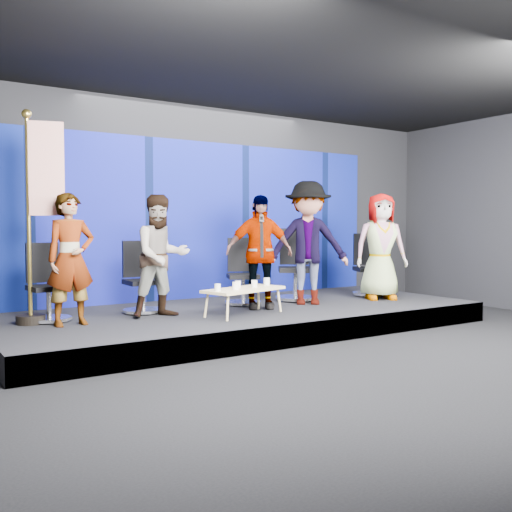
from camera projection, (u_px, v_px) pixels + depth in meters
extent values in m
plane|color=black|center=(363.00, 362.00, 6.27)|extent=(10.00, 10.00, 0.00)
cube|color=black|center=(198.00, 211.00, 9.54)|extent=(10.00, 0.02, 3.50)
cube|color=black|center=(367.00, 39.00, 6.09)|extent=(10.00, 8.00, 0.02)
cube|color=black|center=(245.00, 318.00, 8.36)|extent=(7.00, 3.00, 0.30)
cube|color=navy|center=(199.00, 220.00, 9.51)|extent=(7.00, 0.08, 2.60)
cylinder|color=silver|center=(49.00, 319.00, 7.15)|extent=(0.61, 0.61, 0.06)
cylinder|color=silver|center=(49.00, 303.00, 7.13)|extent=(0.06, 0.06, 0.37)
cube|color=black|center=(49.00, 288.00, 7.12)|extent=(0.49, 0.49, 0.06)
cube|color=black|center=(42.00, 263.00, 7.28)|extent=(0.41, 0.09, 0.51)
imported|color=black|center=(71.00, 259.00, 6.85)|extent=(0.62, 0.44, 1.60)
cylinder|color=silver|center=(143.00, 311.00, 7.85)|extent=(0.57, 0.57, 0.06)
cylinder|color=silver|center=(143.00, 296.00, 7.84)|extent=(0.07, 0.07, 0.37)
cube|color=black|center=(143.00, 282.00, 7.83)|extent=(0.45, 0.45, 0.07)
cube|color=black|center=(137.00, 259.00, 8.01)|extent=(0.41, 0.05, 0.51)
imported|color=black|center=(161.00, 256.00, 7.49)|extent=(0.79, 0.62, 1.61)
cylinder|color=silver|center=(243.00, 303.00, 8.68)|extent=(0.76, 0.76, 0.06)
cylinder|color=silver|center=(243.00, 289.00, 8.66)|extent=(0.07, 0.07, 0.38)
cube|color=black|center=(243.00, 276.00, 8.65)|extent=(0.60, 0.60, 0.07)
cube|color=black|center=(241.00, 255.00, 8.86)|extent=(0.40, 0.21, 0.53)
imported|color=black|center=(259.00, 252.00, 8.26)|extent=(1.05, 0.76, 1.65)
cylinder|color=silver|center=(295.00, 298.00, 9.17)|extent=(0.91, 0.91, 0.07)
cylinder|color=silver|center=(295.00, 283.00, 9.16)|extent=(0.08, 0.08, 0.44)
cube|color=black|center=(295.00, 269.00, 9.15)|extent=(0.73, 0.73, 0.08)
cube|color=black|center=(294.00, 246.00, 9.39)|extent=(0.43, 0.31, 0.60)
imported|color=black|center=(308.00, 243.00, 8.71)|extent=(1.40, 1.25, 1.88)
cylinder|color=silver|center=(370.00, 294.00, 9.80)|extent=(0.81, 0.81, 0.06)
cylinder|color=silver|center=(370.00, 281.00, 9.79)|extent=(0.07, 0.07, 0.40)
cube|color=black|center=(370.00, 269.00, 9.78)|extent=(0.65, 0.65, 0.07)
cube|color=black|center=(366.00, 249.00, 10.00)|extent=(0.42, 0.24, 0.55)
imported|color=black|center=(381.00, 246.00, 9.32)|extent=(1.00, 0.87, 1.73)
cube|color=tan|center=(244.00, 289.00, 7.69)|extent=(1.26, 0.80, 0.04)
cylinder|color=tan|center=(228.00, 308.00, 7.19)|extent=(0.03, 0.03, 0.33)
cylinder|color=tan|center=(206.00, 305.00, 7.44)|extent=(0.03, 0.03, 0.33)
cylinder|color=tan|center=(279.00, 300.00, 7.96)|extent=(0.03, 0.03, 0.33)
cylinder|color=tan|center=(258.00, 298.00, 8.21)|extent=(0.03, 0.03, 0.33)
cylinder|color=silver|center=(218.00, 287.00, 7.34)|extent=(0.08, 0.08, 0.09)
cylinder|color=silver|center=(236.00, 286.00, 7.51)|extent=(0.08, 0.08, 0.10)
cylinder|color=silver|center=(238.00, 284.00, 7.73)|extent=(0.08, 0.08, 0.09)
cylinder|color=silver|center=(254.00, 284.00, 7.80)|extent=(0.08, 0.08, 0.10)
cylinder|color=silver|center=(267.00, 281.00, 8.09)|extent=(0.09, 0.09, 0.10)
cylinder|color=black|center=(31.00, 319.00, 6.99)|extent=(0.35, 0.35, 0.11)
cylinder|color=gold|center=(29.00, 218.00, 6.92)|extent=(0.05, 0.05, 2.38)
sphere|color=gold|center=(27.00, 114.00, 6.86)|extent=(0.12, 0.12, 0.12)
cube|color=#A51F12|center=(47.00, 169.00, 6.93)|extent=(0.41, 0.18, 1.14)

